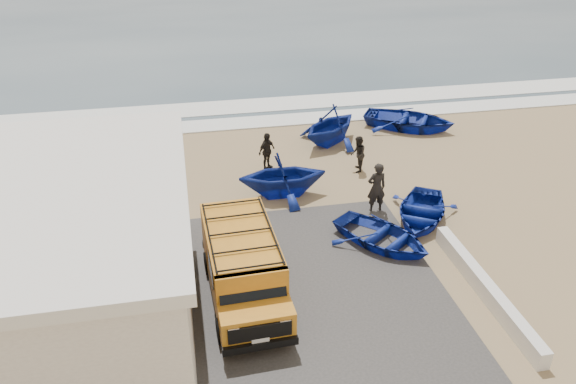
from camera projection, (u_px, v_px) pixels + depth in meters
ground at (297, 257)px, 18.31m from camera, size 160.00×160.00×0.00m
slab at (244, 303)px, 16.24m from camera, size 12.00×10.00×0.05m
surf_line at (248, 123)px, 28.63m from camera, size 180.00×1.60×0.06m
surf_wash at (242, 106)px, 30.79m from camera, size 180.00×2.20×0.04m
building at (27, 265)px, 14.27m from camera, size 8.40×9.40×4.30m
parapet at (485, 288)px, 16.45m from camera, size 0.35×6.00×0.55m
van at (243, 264)px, 16.03m from camera, size 2.14×5.00×2.12m
boat_near_left at (382, 236)px, 18.73m from camera, size 4.09×4.29×0.72m
boat_near_right at (421, 211)px, 20.18m from camera, size 3.88×4.21×0.71m
boat_mid_left at (283, 175)px, 21.55m from camera, size 3.38×2.92×1.78m
boat_far_left at (330, 125)px, 26.00m from camera, size 4.61×4.54×1.84m
boat_far_right at (409, 120)px, 27.83m from camera, size 5.40×5.02×0.91m
fisherman_front at (376, 188)px, 20.43m from camera, size 0.74×0.51×1.96m
fisherman_middle at (358, 154)px, 23.47m from camera, size 0.79×0.90×1.56m
fisherman_back at (267, 151)px, 23.66m from camera, size 0.99×0.91×1.63m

